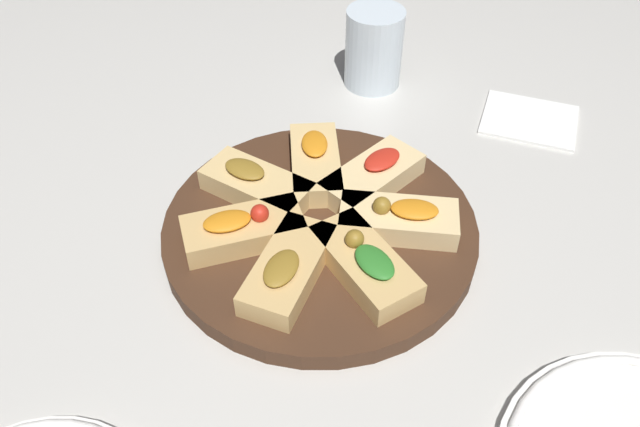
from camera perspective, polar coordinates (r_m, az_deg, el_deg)
The scene contains 11 objects.
ground_plane at distance 0.65m, azimuth -0.00°, elevation -2.04°, with size 3.00×3.00×0.00m, color beige.
serving_board at distance 0.64m, azimuth -0.00°, elevation -1.43°, with size 0.32×0.32×0.02m, color #422819.
focaccia_slice_0 at distance 0.62m, azimuth -7.06°, elevation -1.39°, with size 0.13×0.11×0.04m.
focaccia_slice_1 at distance 0.58m, azimuth -2.93°, elevation -5.05°, with size 0.06×0.12×0.03m.
focaccia_slice_2 at distance 0.58m, azimuth 4.11°, elevation -4.50°, with size 0.12×0.12×0.04m.
focaccia_slice_3 at distance 0.63m, azimuth 7.22°, elevation -0.48°, with size 0.12×0.07×0.04m.
focaccia_slice_4 at distance 0.67m, azimuth 4.85°, elevation 3.42°, with size 0.10×0.13×0.03m.
focaccia_slice_5 at distance 0.69m, azimuth -0.43°, elevation 4.71°, with size 0.09×0.13×0.03m.
focaccia_slice_6 at distance 0.66m, azimuth -5.85°, elevation 2.64°, with size 0.13×0.08×0.03m.
water_glass at distance 0.86m, azimuth 4.94°, elevation 14.82°, with size 0.08×0.08×0.10m, color silver.
napkin_stack at distance 0.85m, azimuth 18.63°, elevation 8.24°, with size 0.12×0.10×0.01m, color white.
Camera 1 is at (-0.13, 0.43, 0.47)m, focal length 35.00 mm.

